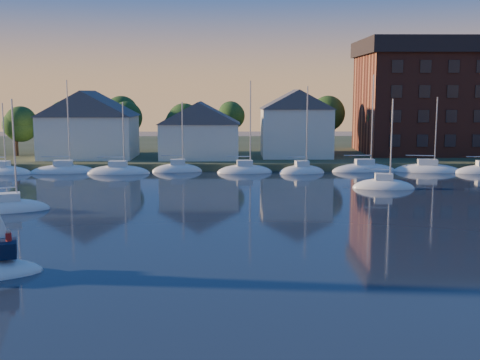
{
  "coord_description": "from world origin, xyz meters",
  "views": [
    {
      "loc": [
        -1.19,
        -28.91,
        10.54
      ],
      "look_at": [
        -0.62,
        22.0,
        3.0
      ],
      "focal_mm": 45.0,
      "sensor_mm": 36.0,
      "label": 1
    }
  ],
  "objects_px": {
    "clubhouse_west": "(89,124)",
    "drifting_sailboat_right": "(384,188)",
    "clubhouse_centre": "(200,129)",
    "condo_block": "(459,96)",
    "drifting_sailboat_left": "(9,210)",
    "clubhouse_east": "(296,123)"
  },
  "relations": [
    {
      "from": "clubhouse_centre",
      "to": "drifting_sailboat_left",
      "type": "xyz_separation_m",
      "value": [
        -15.06,
        -33.47,
        -5.04
      ]
    },
    {
      "from": "clubhouse_centre",
      "to": "condo_block",
      "type": "bearing_deg",
      "value": 11.24
    },
    {
      "from": "clubhouse_west",
      "to": "drifting_sailboat_right",
      "type": "bearing_deg",
      "value": -30.78
    },
    {
      "from": "condo_block",
      "to": "clubhouse_east",
      "type": "bearing_deg",
      "value": -167.11
    },
    {
      "from": "clubhouse_centre",
      "to": "drifting_sailboat_right",
      "type": "height_order",
      "value": "drifting_sailboat_right"
    },
    {
      "from": "clubhouse_centre",
      "to": "drifting_sailboat_right",
      "type": "bearing_deg",
      "value": -44.92
    },
    {
      "from": "clubhouse_west",
      "to": "clubhouse_centre",
      "type": "xyz_separation_m",
      "value": [
        16.0,
        -1.0,
        -0.8
      ]
    },
    {
      "from": "drifting_sailboat_left",
      "to": "clubhouse_east",
      "type": "bearing_deg",
      "value": 29.82
    },
    {
      "from": "drifting_sailboat_left",
      "to": "drifting_sailboat_right",
      "type": "height_order",
      "value": "drifting_sailboat_left"
    },
    {
      "from": "clubhouse_east",
      "to": "drifting_sailboat_left",
      "type": "height_order",
      "value": "clubhouse_east"
    },
    {
      "from": "clubhouse_west",
      "to": "clubhouse_centre",
      "type": "height_order",
      "value": "clubhouse_west"
    },
    {
      "from": "condo_block",
      "to": "drifting_sailboat_left",
      "type": "height_order",
      "value": "condo_block"
    },
    {
      "from": "clubhouse_east",
      "to": "drifting_sailboat_left",
      "type": "xyz_separation_m",
      "value": [
        -29.06,
        -35.47,
        -5.9
      ]
    },
    {
      "from": "drifting_sailboat_right",
      "to": "condo_block",
      "type": "bearing_deg",
      "value": 64.92
    },
    {
      "from": "clubhouse_east",
      "to": "condo_block",
      "type": "height_order",
      "value": "condo_block"
    },
    {
      "from": "clubhouse_east",
      "to": "clubhouse_west",
      "type": "bearing_deg",
      "value": -178.09
    },
    {
      "from": "clubhouse_centre",
      "to": "condo_block",
      "type": "relative_size",
      "value": 0.37
    },
    {
      "from": "drifting_sailboat_left",
      "to": "condo_block",
      "type": "bearing_deg",
      "value": 16.1
    },
    {
      "from": "clubhouse_centre",
      "to": "drifting_sailboat_left",
      "type": "bearing_deg",
      "value": -114.22
    },
    {
      "from": "clubhouse_west",
      "to": "drifting_sailboat_left",
      "type": "distance_m",
      "value": 34.97
    },
    {
      "from": "clubhouse_centre",
      "to": "condo_block",
      "type": "height_order",
      "value": "condo_block"
    },
    {
      "from": "clubhouse_west",
      "to": "clubhouse_east",
      "type": "height_order",
      "value": "clubhouse_east"
    }
  ]
}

